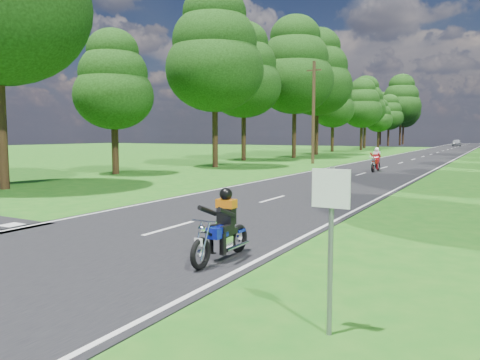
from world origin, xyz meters
The scene contains 9 objects.
ground centered at (0.00, 0.00, 0.00)m, with size 160.00×160.00×0.00m, color #1B6316.
main_road centered at (0.00, 50.00, 0.01)m, with size 7.00×140.00×0.02m, color black.
road_markings centered at (-0.14, 48.13, 0.02)m, with size 7.40×140.00×0.01m.
treeline centered at (1.43, 60.06, 8.25)m, with size 40.00×115.35×14.78m.
telegraph_pole centered at (-6.00, 28.00, 4.07)m, with size 1.20×0.26×8.00m.
road_sign centered at (5.50, -2.01, 1.34)m, with size 0.45×0.07×2.00m.
rider_near_blue centered at (2.70, 0.09, 0.70)m, with size 0.54×1.62×1.35m, color #0E199B, non-canonical shape.
rider_far_red centered at (0.30, 22.25, 0.77)m, with size 0.60×1.80×1.50m, color maroon, non-canonical shape.
distant_car centered at (-0.57, 89.50, 0.69)m, with size 1.58×3.93×1.34m, color #B0B3B7.
Camera 1 is at (7.20, -7.17, 2.38)m, focal length 35.00 mm.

